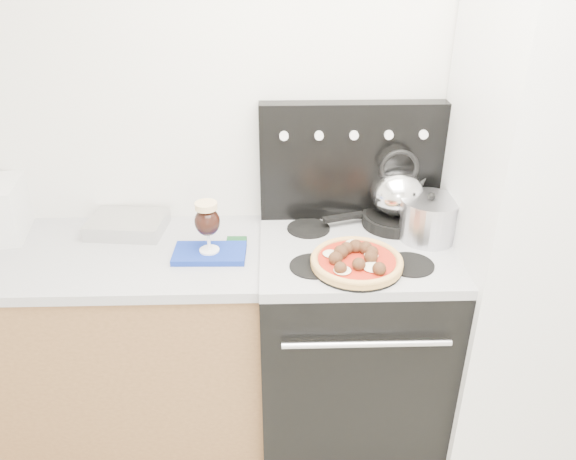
{
  "coord_description": "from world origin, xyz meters",
  "views": [
    {
      "loc": [
        -0.25,
        -0.74,
        2.02
      ],
      "look_at": [
        -0.19,
        1.05,
        1.06
      ],
      "focal_mm": 35.0,
      "sensor_mm": 36.0,
      "label": 1
    }
  ],
  "objects_px": {
    "oven_mitt": "(210,253)",
    "pizza_pan": "(356,266)",
    "beer_glass": "(208,227)",
    "stock_pot": "(428,220)",
    "skillet": "(394,220)",
    "stove_body": "(350,342)",
    "pizza": "(357,259)",
    "fridge": "(535,240)",
    "tea_kettle": "(397,188)",
    "base_cabinet": "(96,345)"
  },
  "relations": [
    {
      "from": "fridge",
      "to": "pizza",
      "type": "height_order",
      "value": "fridge"
    },
    {
      "from": "oven_mitt",
      "to": "pizza_pan",
      "type": "bearing_deg",
      "value": -13.45
    },
    {
      "from": "base_cabinet",
      "to": "skillet",
      "type": "height_order",
      "value": "skillet"
    },
    {
      "from": "pizza",
      "to": "skillet",
      "type": "height_order",
      "value": "pizza"
    },
    {
      "from": "stove_body",
      "to": "tea_kettle",
      "type": "distance_m",
      "value": 0.7
    },
    {
      "from": "oven_mitt",
      "to": "beer_glass",
      "type": "bearing_deg",
      "value": 0.0
    },
    {
      "from": "oven_mitt",
      "to": "beer_glass",
      "type": "xyz_separation_m",
      "value": [
        0.0,
        0.0,
        0.12
      ]
    },
    {
      "from": "stove_body",
      "to": "tea_kettle",
      "type": "bearing_deg",
      "value": 44.2
    },
    {
      "from": "stove_body",
      "to": "stock_pot",
      "type": "height_order",
      "value": "stock_pot"
    },
    {
      "from": "oven_mitt",
      "to": "pizza_pan",
      "type": "distance_m",
      "value": 0.57
    },
    {
      "from": "stove_body",
      "to": "oven_mitt",
      "type": "distance_m",
      "value": 0.75
    },
    {
      "from": "beer_glass",
      "to": "pizza_pan",
      "type": "bearing_deg",
      "value": -13.45
    },
    {
      "from": "fridge",
      "to": "stock_pot",
      "type": "xyz_separation_m",
      "value": [
        -0.41,
        0.08,
        0.05
      ]
    },
    {
      "from": "stove_body",
      "to": "pizza",
      "type": "height_order",
      "value": "pizza"
    },
    {
      "from": "tea_kettle",
      "to": "stove_body",
      "type": "bearing_deg",
      "value": -117.53
    },
    {
      "from": "stove_body",
      "to": "fridge",
      "type": "height_order",
      "value": "fridge"
    },
    {
      "from": "fridge",
      "to": "beer_glass",
      "type": "relative_size",
      "value": 9.03
    },
    {
      "from": "oven_mitt",
      "to": "skillet",
      "type": "height_order",
      "value": "skillet"
    },
    {
      "from": "fridge",
      "to": "pizza",
      "type": "relative_size",
      "value": 5.61
    },
    {
      "from": "beer_glass",
      "to": "stock_pot",
      "type": "height_order",
      "value": "beer_glass"
    },
    {
      "from": "pizza_pan",
      "to": "skillet",
      "type": "height_order",
      "value": "skillet"
    },
    {
      "from": "tea_kettle",
      "to": "stock_pot",
      "type": "xyz_separation_m",
      "value": [
        0.11,
        -0.12,
        -0.09
      ]
    },
    {
      "from": "pizza",
      "to": "oven_mitt",
      "type": "bearing_deg",
      "value": 166.55
    },
    {
      "from": "pizza_pan",
      "to": "beer_glass",
      "type": "bearing_deg",
      "value": 166.55
    },
    {
      "from": "fridge",
      "to": "beer_glass",
      "type": "xyz_separation_m",
      "value": [
        -1.28,
        -0.0,
        0.08
      ]
    },
    {
      "from": "oven_mitt",
      "to": "pizza_pan",
      "type": "xyz_separation_m",
      "value": [
        0.55,
        -0.13,
        0.01
      ]
    },
    {
      "from": "stock_pot",
      "to": "oven_mitt",
      "type": "bearing_deg",
      "value": -174.41
    },
    {
      "from": "fridge",
      "to": "pizza_pan",
      "type": "relative_size",
      "value": 5.64
    },
    {
      "from": "pizza_pan",
      "to": "base_cabinet",
      "type": "bearing_deg",
      "value": 170.36
    },
    {
      "from": "fridge",
      "to": "beer_glass",
      "type": "distance_m",
      "value": 1.28
    },
    {
      "from": "fridge",
      "to": "pizza_pan",
      "type": "height_order",
      "value": "fridge"
    },
    {
      "from": "stove_body",
      "to": "pizza_pan",
      "type": "bearing_deg",
      "value": -97.98
    },
    {
      "from": "oven_mitt",
      "to": "pizza",
      "type": "distance_m",
      "value": 0.57
    },
    {
      "from": "stock_pot",
      "to": "fridge",
      "type": "bearing_deg",
      "value": -11.6
    },
    {
      "from": "stove_body",
      "to": "pizza_pan",
      "type": "xyz_separation_m",
      "value": [
        -0.02,
        -0.16,
        0.49
      ]
    },
    {
      "from": "beer_glass",
      "to": "skillet",
      "type": "height_order",
      "value": "beer_glass"
    },
    {
      "from": "tea_kettle",
      "to": "stock_pot",
      "type": "distance_m",
      "value": 0.18
    },
    {
      "from": "beer_glass",
      "to": "stock_pot",
      "type": "xyz_separation_m",
      "value": [
        0.87,
        0.09,
        -0.03
      ]
    },
    {
      "from": "base_cabinet",
      "to": "stock_pot",
      "type": "relative_size",
      "value": 6.45
    },
    {
      "from": "skillet",
      "to": "oven_mitt",
      "type": "bearing_deg",
      "value": -164.94
    },
    {
      "from": "stove_body",
      "to": "skillet",
      "type": "relative_size",
      "value": 3.27
    },
    {
      "from": "stove_body",
      "to": "oven_mitt",
      "type": "relative_size",
      "value": 3.15
    },
    {
      "from": "pizza_pan",
      "to": "pizza",
      "type": "distance_m",
      "value": 0.03
    },
    {
      "from": "beer_glass",
      "to": "stove_body",
      "type": "bearing_deg",
      "value": 2.62
    },
    {
      "from": "stove_body",
      "to": "fridge",
      "type": "xyz_separation_m",
      "value": [
        0.7,
        -0.03,
        0.51
      ]
    },
    {
      "from": "stove_body",
      "to": "oven_mitt",
      "type": "height_order",
      "value": "oven_mitt"
    },
    {
      "from": "pizza_pan",
      "to": "stock_pot",
      "type": "xyz_separation_m",
      "value": [
        0.31,
        0.22,
        0.08
      ]
    },
    {
      "from": "oven_mitt",
      "to": "pizza",
      "type": "xyz_separation_m",
      "value": [
        0.55,
        -0.13,
        0.04
      ]
    },
    {
      "from": "fridge",
      "to": "stock_pot",
      "type": "relative_size",
      "value": 8.45
    },
    {
      "from": "beer_glass",
      "to": "pizza_pan",
      "type": "relative_size",
      "value": 0.62
    }
  ]
}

